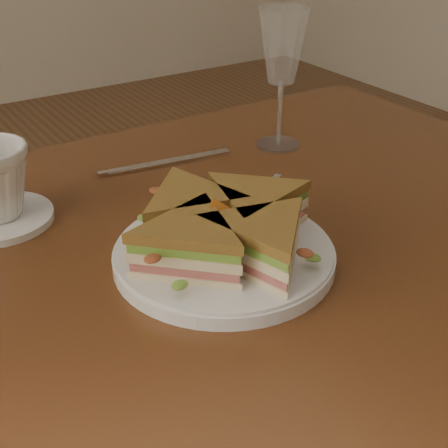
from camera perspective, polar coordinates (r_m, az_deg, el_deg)
name	(u,v)px	position (r m, az deg, el deg)	size (l,w,h in m)	color
table	(197,309)	(0.81, -2.52, -7.75)	(1.20, 0.80, 0.75)	#3B1D0D
plate	(224,256)	(0.72, 0.00, -2.92)	(0.26, 0.26, 0.02)	white
sandwich_wedges	(224,228)	(0.70, 0.00, -0.36)	(0.28, 0.28, 0.06)	beige
crisps_mound	(224,231)	(0.70, 0.00, -0.64)	(0.09, 0.09, 0.05)	orange
spoon	(237,214)	(0.82, 1.24, 0.97)	(0.17, 0.10, 0.01)	silver
knife	(161,164)	(0.97, -5.76, 5.51)	(0.21, 0.04, 0.00)	silver
wine_glass	(282,50)	(1.00, 5.37, 15.58)	(0.08, 0.08, 0.22)	white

